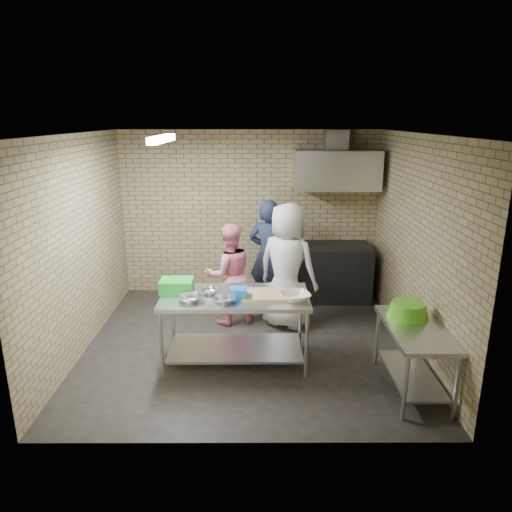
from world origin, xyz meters
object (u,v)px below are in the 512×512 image
at_px(green_basin, 408,310).
at_px(woman_white, 287,266).
at_px(bottle_green, 362,174).
at_px(woman_pink, 230,274).
at_px(bottle_red, 337,173).
at_px(prep_table, 235,329).
at_px(side_counter, 413,358).
at_px(man_navy, 269,256).
at_px(stove, 332,272).
at_px(green_crate, 177,286).
at_px(blue_tub, 239,293).

bearing_deg(green_basin, woman_white, 130.73).
relative_size(bottle_green, woman_pink, 0.10).
relative_size(bottle_red, bottle_green, 1.20).
bearing_deg(prep_table, green_basin, -10.81).
relative_size(side_counter, man_navy, 0.69).
xyz_separation_m(stove, woman_white, (-0.82, -1.05, 0.44)).
relative_size(bottle_red, man_navy, 0.10).
bearing_deg(bottle_red, woman_white, -123.82).
distance_m(green_crate, blue_tub, 0.78).
bearing_deg(side_counter, green_basin, 94.57).
bearing_deg(blue_tub, woman_pink, 97.86).
bearing_deg(green_basin, bottle_green, 89.58).
relative_size(bottle_red, woman_pink, 0.12).
xyz_separation_m(green_basin, bottle_green, (0.02, 2.74, 1.18)).
height_order(prep_table, blue_tub, blue_tub).
xyz_separation_m(blue_tub, bottle_red, (1.50, 2.47, 1.10)).
bearing_deg(prep_table, woman_pink, 96.11).
height_order(prep_table, side_counter, prep_table).
xyz_separation_m(green_crate, bottle_red, (2.25, 2.25, 1.08)).
bearing_deg(bottle_green, side_counter, -90.00).
xyz_separation_m(blue_tub, man_navy, (0.39, 1.72, -0.06)).
bearing_deg(man_navy, green_crate, 77.46).
distance_m(green_basin, woman_pink, 2.57).
bearing_deg(green_basin, stove, 99.76).
bearing_deg(woman_pink, stove, -165.69).
bearing_deg(bottle_green, green_crate, -139.66).
bearing_deg(green_crate, woman_white, 34.69).
height_order(green_crate, bottle_red, bottle_red).
xyz_separation_m(prep_table, stove, (1.50, 2.13, 0.02)).
height_order(side_counter, woman_white, woman_white).
xyz_separation_m(green_crate, bottle_green, (2.65, 2.25, 1.07)).
bearing_deg(green_crate, blue_tub, -16.35).
bearing_deg(woman_white, man_navy, -36.33).
xyz_separation_m(man_navy, woman_pink, (-0.57, -0.45, -0.14)).
distance_m(stove, bottle_green, 1.65).
distance_m(bottle_green, woman_white, 2.13).
relative_size(stove, green_basin, 2.61).
height_order(side_counter, green_basin, green_basin).
distance_m(bottle_red, woman_pink, 2.44).
height_order(green_crate, green_basin, green_crate).
distance_m(side_counter, woman_pink, 2.76).
xyz_separation_m(bottle_red, woman_pink, (-1.68, -1.20, -1.30)).
height_order(prep_table, woman_pink, woman_pink).
height_order(stove, green_basin, green_basin).
xyz_separation_m(prep_table, green_crate, (-0.70, 0.12, 0.51)).
bearing_deg(prep_table, bottle_green, 50.56).
xyz_separation_m(bottle_green, woman_white, (-1.27, -1.29, -1.13)).
bearing_deg(bottle_green, blue_tub, -127.57).
bearing_deg(prep_table, side_counter, -17.59).
bearing_deg(blue_tub, prep_table, 116.57).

